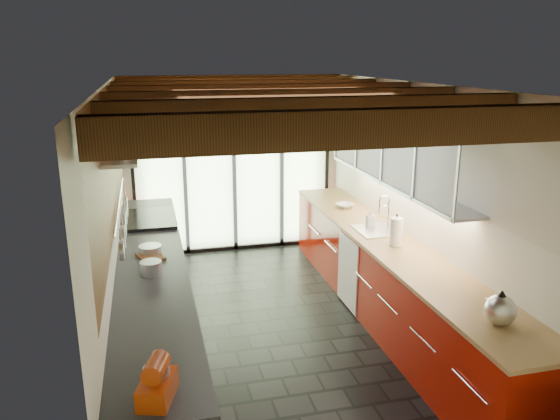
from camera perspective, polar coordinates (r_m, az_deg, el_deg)
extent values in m
plane|color=black|center=(6.02, -0.30, -12.64)|extent=(5.50, 5.50, 0.00)
plane|color=silver|center=(8.14, -4.89, 4.71)|extent=(3.20, 0.00, 3.20)
plane|color=silver|center=(3.12, 12.07, -14.91)|extent=(3.20, 0.00, 3.20)
plane|color=silver|center=(5.39, -17.10, -1.85)|extent=(0.00, 5.50, 5.50)
plane|color=silver|center=(6.08, 14.50, 0.36)|extent=(0.00, 5.50, 5.50)
plane|color=#472814|center=(5.29, -0.34, 12.91)|extent=(5.50, 5.50, 0.00)
cube|color=#593316|center=(3.17, 9.38, 8.43)|extent=(3.14, 0.14, 0.22)
cube|color=#593316|center=(4.01, 4.28, 10.14)|extent=(3.14, 0.14, 0.22)
cube|color=#593316|center=(4.87, 0.94, 11.22)|extent=(3.14, 0.14, 0.22)
cube|color=#593316|center=(5.74, -1.41, 11.94)|extent=(3.14, 0.14, 0.22)
cube|color=#593316|center=(6.62, -3.15, 12.46)|extent=(3.14, 0.14, 0.22)
cube|color=#593316|center=(7.50, -4.48, 12.85)|extent=(3.14, 0.14, 0.22)
cube|color=brown|center=(7.96, -5.02, 12.08)|extent=(3.14, 0.06, 0.50)
plane|color=brown|center=(5.42, -17.27, 5.62)|extent=(0.00, 4.90, 4.90)
plane|color=#C6EAAD|center=(8.17, -4.84, 3.14)|extent=(2.90, 0.00, 2.90)
cube|color=black|center=(8.07, -15.05, 2.47)|extent=(0.05, 0.04, 2.15)
cube|color=black|center=(8.50, 4.89, 3.64)|extent=(0.05, 0.04, 2.15)
cube|color=black|center=(8.13, -4.79, 3.07)|extent=(0.06, 0.05, 2.15)
cube|color=black|center=(7.96, -4.97, 10.64)|extent=(2.90, 0.05, 0.06)
cylinder|color=red|center=(7.92, -4.98, 12.07)|extent=(0.34, 0.04, 0.34)
cylinder|color=beige|center=(7.90, -4.95, 12.06)|extent=(0.28, 0.02, 0.28)
cube|color=#931306|center=(5.69, -13.08, -9.91)|extent=(0.65, 5.00, 0.88)
cube|color=black|center=(5.51, -13.38, -5.59)|extent=(0.68, 5.00, 0.04)
cube|color=silver|center=(7.03, -13.35, -4.82)|extent=(0.66, 0.90, 0.90)
cube|color=black|center=(6.87, -13.61, -1.00)|extent=(0.65, 0.90, 0.06)
cube|color=#931306|center=(6.22, 11.29, -7.48)|extent=(0.65, 5.00, 0.88)
cube|color=#9E744C|center=(6.05, 11.52, -3.48)|extent=(0.68, 5.00, 0.04)
cube|color=white|center=(6.44, 7.10, -6.47)|extent=(0.02, 0.60, 0.84)
cube|color=silver|center=(6.39, 10.02, -2.12)|extent=(0.45, 0.52, 0.02)
cylinder|color=silver|center=(6.40, 11.29, -0.53)|extent=(0.02, 0.02, 0.34)
torus|color=silver|center=(6.33, 10.88, 0.91)|extent=(0.14, 0.02, 0.14)
plane|color=silver|center=(6.07, 10.69, 5.91)|extent=(0.00, 3.00, 3.00)
cube|color=#9EA0A5|center=(6.21, 11.96, 2.90)|extent=(0.34, 3.00, 0.03)
cube|color=#9EA0A5|center=(6.10, 12.33, 9.04)|extent=(0.34, 3.00, 0.03)
cylinder|color=silver|center=(5.63, -16.50, 0.75)|extent=(0.02, 2.20, 0.02)
cube|color=silver|center=(5.40, -16.10, 7.01)|extent=(0.28, 2.60, 0.03)
cylinder|color=silver|center=(4.82, -16.22, -4.01)|extent=(0.04, 0.18, 0.18)
cylinder|color=silver|center=(5.15, -16.10, -2.71)|extent=(0.04, 0.22, 0.22)
cylinder|color=silver|center=(5.48, -16.00, -1.57)|extent=(0.04, 0.26, 0.26)
cylinder|color=silver|center=(5.82, -15.91, -0.55)|extent=(0.04, 0.18, 0.18)
cylinder|color=silver|center=(6.15, -15.83, 0.35)|extent=(0.04, 0.22, 0.22)
cube|color=#C5400F|center=(3.46, -12.68, -17.77)|extent=(0.26, 0.35, 0.13)
cylinder|color=#C5400F|center=(3.35, -12.83, -15.76)|extent=(0.18, 0.23, 0.12)
cylinder|color=silver|center=(3.48, -12.75, -16.65)|extent=(0.20, 0.20, 0.13)
cylinder|color=silver|center=(5.20, -13.32, -5.91)|extent=(0.26, 0.26, 0.13)
cylinder|color=silver|center=(5.73, -13.41, -4.06)|extent=(0.28, 0.28, 0.09)
cube|color=brown|center=(5.62, -13.37, -4.77)|extent=(0.31, 0.35, 0.03)
sphere|color=silver|center=(4.49, 22.04, -9.54)|extent=(0.28, 0.28, 0.24)
cone|color=black|center=(4.44, 22.21, -8.02)|extent=(0.10, 0.10, 0.07)
cylinder|color=silver|center=(4.58, 21.11, -8.78)|extent=(0.04, 0.09, 0.05)
cylinder|color=white|center=(5.90, 12.05, -2.29)|extent=(0.17, 0.17, 0.30)
cylinder|color=silver|center=(5.85, 12.15, -0.58)|extent=(0.03, 0.03, 0.06)
imported|color=silver|center=(6.50, 9.45, -0.87)|extent=(0.10, 0.10, 0.21)
imported|color=silver|center=(7.28, 6.79, 0.46)|extent=(0.28, 0.28, 0.06)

